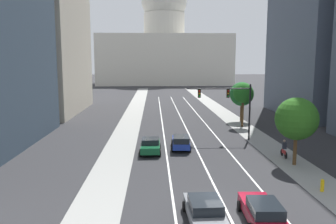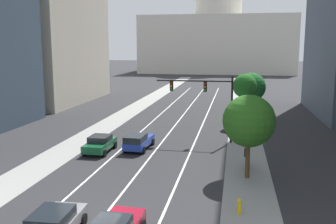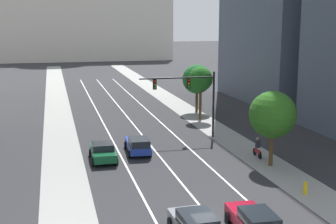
{
  "view_description": "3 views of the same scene",
  "coord_description": "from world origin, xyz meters",
  "px_view_note": "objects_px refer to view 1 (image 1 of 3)",
  "views": [
    {
      "loc": [
        -4.41,
        -19.27,
        9.03
      ],
      "look_at": [
        -2.54,
        26.25,
        2.43
      ],
      "focal_mm": 36.85,
      "sensor_mm": 36.0,
      "label": 1
    },
    {
      "loc": [
        7.0,
        -17.34,
        9.32
      ],
      "look_at": [
        0.26,
        20.89,
        2.7
      ],
      "focal_mm": 41.17,
      "sensor_mm": 36.0,
      "label": 2
    },
    {
      "loc": [
        -8.59,
        -22.86,
        11.31
      ],
      "look_at": [
        1.69,
        18.26,
        3.07
      ],
      "focal_mm": 49.93,
      "sensor_mm": 36.0,
      "label": 3
    }
  ],
  "objects_px": {
    "car_blue": "(181,142)",
    "car_green": "(150,145)",
    "traffic_signal_mast": "(230,100)",
    "street_tree_mid_right": "(297,119)",
    "car_crimson": "(262,211)",
    "cyclist": "(284,149)",
    "car_gray": "(205,210)",
    "street_tree_near_right": "(243,93)",
    "street_tree_far_right": "(242,94)",
    "fire_hydrant": "(322,185)",
    "capitol_building": "(164,48)"
  },
  "relations": [
    {
      "from": "car_blue",
      "to": "car_green",
      "type": "relative_size",
      "value": 1.09
    },
    {
      "from": "traffic_signal_mast",
      "to": "street_tree_mid_right",
      "type": "xyz_separation_m",
      "value": [
        3.65,
        -10.05,
        -0.54
      ]
    },
    {
      "from": "car_crimson",
      "to": "street_tree_mid_right",
      "type": "relative_size",
      "value": 0.74
    },
    {
      "from": "cyclist",
      "to": "car_gray",
      "type": "bearing_deg",
      "value": 144.57
    },
    {
      "from": "car_gray",
      "to": "car_green",
      "type": "bearing_deg",
      "value": 9.77
    },
    {
      "from": "cyclist",
      "to": "street_tree_near_right",
      "type": "height_order",
      "value": "street_tree_near_right"
    },
    {
      "from": "car_crimson",
      "to": "street_tree_far_right",
      "type": "bearing_deg",
      "value": -9.71
    },
    {
      "from": "car_green",
      "to": "street_tree_far_right",
      "type": "xyz_separation_m",
      "value": [
        13.78,
        18.07,
        3.45
      ]
    },
    {
      "from": "car_green",
      "to": "cyclist",
      "type": "bearing_deg",
      "value": -99.64
    },
    {
      "from": "car_green",
      "to": "traffic_signal_mast",
      "type": "distance_m",
      "value": 11.29
    },
    {
      "from": "fire_hydrant",
      "to": "street_tree_near_right",
      "type": "distance_m",
      "value": 25.12
    },
    {
      "from": "car_blue",
      "to": "street_tree_mid_right",
      "type": "relative_size",
      "value": 0.78
    },
    {
      "from": "traffic_signal_mast",
      "to": "street_tree_near_right",
      "type": "xyz_separation_m",
      "value": [
        3.71,
        8.38,
        0.06
      ]
    },
    {
      "from": "car_blue",
      "to": "capitol_building",
      "type": "bearing_deg",
      "value": 2.01
    },
    {
      "from": "car_gray",
      "to": "street_tree_near_right",
      "type": "relative_size",
      "value": 0.74
    },
    {
      "from": "car_green",
      "to": "street_tree_mid_right",
      "type": "bearing_deg",
      "value": -109.81
    },
    {
      "from": "car_green",
      "to": "cyclist",
      "type": "distance_m",
      "value": 12.97
    },
    {
      "from": "car_crimson",
      "to": "fire_hydrant",
      "type": "height_order",
      "value": "car_crimson"
    },
    {
      "from": "capitol_building",
      "to": "street_tree_mid_right",
      "type": "xyz_separation_m",
      "value": [
        8.0,
        -115.43,
        -10.8
      ]
    },
    {
      "from": "fire_hydrant",
      "to": "street_tree_near_right",
      "type": "height_order",
      "value": "street_tree_near_right"
    },
    {
      "from": "car_crimson",
      "to": "cyclist",
      "type": "height_order",
      "value": "cyclist"
    },
    {
      "from": "car_gray",
      "to": "cyclist",
      "type": "height_order",
      "value": "cyclist"
    },
    {
      "from": "car_gray",
      "to": "street_tree_far_right",
      "type": "distance_m",
      "value": 35.32
    },
    {
      "from": "capitol_building",
      "to": "cyclist",
      "type": "relative_size",
      "value": 30.94
    },
    {
      "from": "street_tree_mid_right",
      "to": "street_tree_near_right",
      "type": "bearing_deg",
      "value": 89.8
    },
    {
      "from": "street_tree_far_right",
      "to": "car_crimson",
      "type": "bearing_deg",
      "value": -102.35
    },
    {
      "from": "street_tree_near_right",
      "to": "car_crimson",
      "type": "bearing_deg",
      "value": -102.4
    },
    {
      "from": "street_tree_far_right",
      "to": "street_tree_near_right",
      "type": "height_order",
      "value": "street_tree_near_right"
    },
    {
      "from": "car_blue",
      "to": "cyclist",
      "type": "bearing_deg",
      "value": -107.67
    },
    {
      "from": "car_blue",
      "to": "street_tree_mid_right",
      "type": "height_order",
      "value": "street_tree_mid_right"
    },
    {
      "from": "fire_hydrant",
      "to": "street_tree_far_right",
      "type": "relative_size",
      "value": 0.15
    },
    {
      "from": "car_blue",
      "to": "car_gray",
      "type": "xyz_separation_m",
      "value": [
        0.02,
        -16.8,
        -0.03
      ]
    },
    {
      "from": "traffic_signal_mast",
      "to": "capitol_building",
      "type": "bearing_deg",
      "value": 92.36
    },
    {
      "from": "car_green",
      "to": "traffic_signal_mast",
      "type": "relative_size",
      "value": 0.57
    },
    {
      "from": "car_blue",
      "to": "car_green",
      "type": "bearing_deg",
      "value": 115.78
    },
    {
      "from": "car_green",
      "to": "car_gray",
      "type": "distance_m",
      "value": 15.78
    },
    {
      "from": "capitol_building",
      "to": "cyclist",
      "type": "distance_m",
      "value": 114.15
    },
    {
      "from": "car_green",
      "to": "fire_hydrant",
      "type": "bearing_deg",
      "value": -131.74
    },
    {
      "from": "traffic_signal_mast",
      "to": "car_green",
      "type": "bearing_deg",
      "value": -149.64
    },
    {
      "from": "car_blue",
      "to": "car_gray",
      "type": "distance_m",
      "value": 16.8
    },
    {
      "from": "car_crimson",
      "to": "cyclist",
      "type": "xyz_separation_m",
      "value": [
        6.4,
        13.47,
        0.06
      ]
    },
    {
      "from": "capitol_building",
      "to": "street_tree_near_right",
      "type": "relative_size",
      "value": 8.59
    },
    {
      "from": "car_blue",
      "to": "car_gray",
      "type": "height_order",
      "value": "car_blue"
    },
    {
      "from": "capitol_building",
      "to": "street_tree_far_right",
      "type": "height_order",
      "value": "capitol_building"
    },
    {
      "from": "street_tree_far_right",
      "to": "cyclist",
      "type": "bearing_deg",
      "value": -92.81
    },
    {
      "from": "fire_hydrant",
      "to": "cyclist",
      "type": "height_order",
      "value": "cyclist"
    },
    {
      "from": "car_gray",
      "to": "street_tree_far_right",
      "type": "height_order",
      "value": "street_tree_far_right"
    },
    {
      "from": "fire_hydrant",
      "to": "street_tree_mid_right",
      "type": "bearing_deg",
      "value": 84.59
    },
    {
      "from": "fire_hydrant",
      "to": "cyclist",
      "type": "xyz_separation_m",
      "value": [
        0.59,
        8.76,
        0.39
      ]
    },
    {
      "from": "traffic_signal_mast",
      "to": "fire_hydrant",
      "type": "distance_m",
      "value": 17.17
    }
  ]
}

